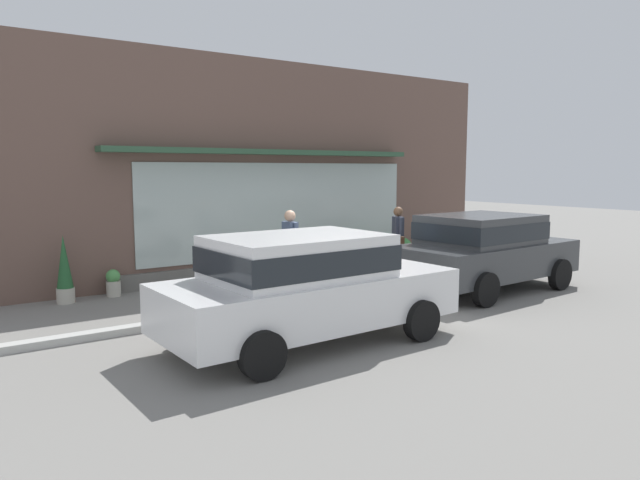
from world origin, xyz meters
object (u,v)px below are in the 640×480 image
object	(u,v)px
pedestrian_with_handbag	(398,236)
pedestrian_passerby	(290,245)
parked_car_white	(305,283)
potted_plant_window_center	(113,283)
potted_plant_low_front	(401,249)
fire_hydrant	(367,259)
parked_car_dark_gray	(484,248)
potted_plant_near_hydrant	(272,266)
potted_plant_corner_tall	(325,250)
potted_plant_window_right	(295,256)
potted_plant_window_left	(364,249)
potted_plant_by_entrance	(64,271)

from	to	relation	value
pedestrian_with_handbag	pedestrian_passerby	distance (m)	3.05
pedestrian_passerby	parked_car_white	size ratio (longest dim) A/B	0.38
potted_plant_window_center	potted_plant_low_front	bearing A→B (deg)	-2.50
fire_hydrant	potted_plant_low_front	xyz separation A→B (m)	(2.15, 1.17, -0.09)
parked_car_white	parked_car_dark_gray	xyz separation A→B (m)	(5.19, 1.02, 0.01)
potted_plant_near_hydrant	pedestrian_passerby	bearing A→B (deg)	-105.51
potted_plant_near_hydrant	parked_car_dark_gray	bearing A→B (deg)	-48.42
fire_hydrant	potted_plant_near_hydrant	size ratio (longest dim) A/B	1.55
parked_car_white	potted_plant_corner_tall	xyz separation A→B (m)	(3.82, 4.87, -0.38)
potted_plant_window_right	parked_car_white	bearing A→B (deg)	-120.79
pedestrian_with_handbag	parked_car_white	bearing A→B (deg)	-30.99
potted_plant_window_center	potted_plant_window_left	world-z (taller)	potted_plant_window_left
potted_plant_window_right	potted_plant_corner_tall	world-z (taller)	potted_plant_corner_tall
potted_plant_by_entrance	potted_plant_window_left	distance (m)	7.47
potted_plant_window_left	potted_plant_window_right	bearing A→B (deg)	-179.11
pedestrian_passerby	potted_plant_corner_tall	distance (m)	2.87
potted_plant_near_hydrant	fire_hydrant	bearing A→B (deg)	-30.15
potted_plant_window_right	potted_plant_window_center	xyz separation A→B (m)	(-4.32, 0.06, -0.18)
potted_plant_near_hydrant	potted_plant_window_left	xyz separation A→B (m)	(3.05, 0.35, 0.13)
fire_hydrant	potted_plant_window_right	distance (m)	1.82
pedestrian_with_handbag	potted_plant_near_hydrant	bearing A→B (deg)	-92.74
potted_plant_corner_tall	potted_plant_window_center	size ratio (longest dim) A/B	2.02
potted_plant_near_hydrant	potted_plant_window_right	size ratio (longest dim) A/B	0.75
parked_car_dark_gray	potted_plant_corner_tall	size ratio (longest dim) A/B	3.80
parked_car_dark_gray	potted_plant_window_left	xyz separation A→B (m)	(-0.08, 3.88, -0.45)
pedestrian_with_handbag	potted_plant_window_center	xyz separation A→B (m)	(-6.13, 1.78, -0.71)
fire_hydrant	potted_plant_window_center	size ratio (longest dim) A/B	1.75
fire_hydrant	parked_car_dark_gray	xyz separation A→B (m)	(1.19, -2.40, 0.43)
potted_plant_window_left	potted_plant_near_hydrant	bearing A→B (deg)	-173.48
fire_hydrant	pedestrian_with_handbag	distance (m)	0.91
potted_plant_window_right	potted_plant_by_entrance	distance (m)	5.25
pedestrian_with_handbag	potted_plant_window_center	distance (m)	6.42
potted_plant_corner_tall	potted_plant_by_entrance	xyz separation A→B (m)	(-6.18, -0.04, 0.10)
pedestrian_with_handbag	potted_plant_near_hydrant	size ratio (longest dim) A/B	2.69
potted_plant_corner_tall	potted_plant_low_front	world-z (taller)	potted_plant_corner_tall
parked_car_dark_gray	potted_plant_window_left	size ratio (longest dim) A/B	5.17
potted_plant_near_hydrant	potted_plant_by_entrance	world-z (taller)	potted_plant_by_entrance
potted_plant_near_hydrant	potted_plant_corner_tall	bearing A→B (deg)	10.40
pedestrian_passerby	potted_plant_window_right	world-z (taller)	pedestrian_passerby
potted_plant_by_entrance	potted_plant_window_left	size ratio (longest dim) A/B	1.61
parked_car_white	pedestrian_passerby	bearing A→B (deg)	60.07
pedestrian_with_handbag	potted_plant_window_right	bearing A→B (deg)	-108.30
potted_plant_low_front	potted_plant_window_left	size ratio (longest dim) A/B	0.90
fire_hydrant	pedestrian_passerby	world-z (taller)	pedestrian_passerby
parked_car_white	potted_plant_window_right	distance (m)	5.67
fire_hydrant	potted_plant_by_entrance	bearing A→B (deg)	167.51
parked_car_white	potted_plant_corner_tall	distance (m)	6.20
pedestrian_with_handbag	potted_plant_near_hydrant	world-z (taller)	pedestrian_with_handbag
potted_plant_by_entrance	parked_car_white	bearing A→B (deg)	-63.98
potted_plant_near_hydrant	potted_plant_window_center	size ratio (longest dim) A/B	1.13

